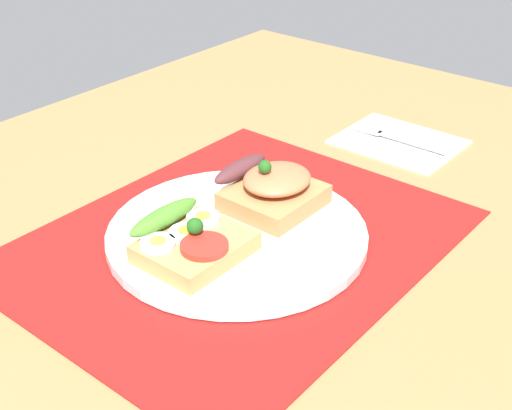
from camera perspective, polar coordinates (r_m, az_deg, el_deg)
ground_plane at (r=72.35cm, az=-1.51°, el=-4.02°), size 120.00×90.00×3.20cm
placemat at (r=71.39cm, az=-1.53°, el=-2.85°), size 43.30×34.96×0.30cm
plate at (r=71.00cm, az=-1.54°, el=-2.37°), size 26.13×26.13×1.11cm
sandwich_egg_tomato at (r=66.48cm, az=-5.18°, el=-2.96°), size 9.82×9.57×4.03cm
sandwich_salmon at (r=74.06cm, az=1.24°, el=1.38°), size 9.32×9.90×5.51cm
napkin at (r=93.73cm, az=11.42°, el=5.09°), size 12.03×14.84×0.60cm
fork at (r=93.45cm, az=11.16°, el=5.35°), size 1.62×13.18×0.32cm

